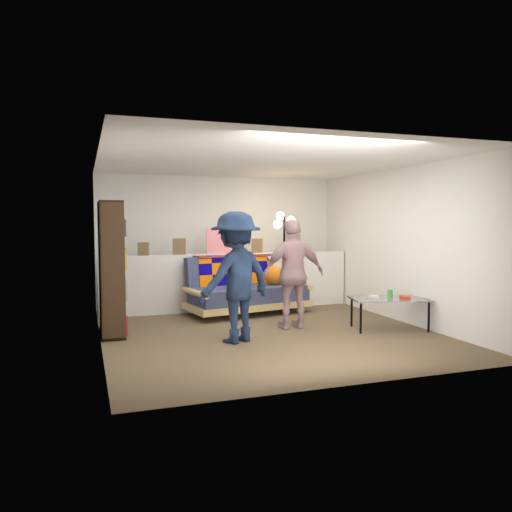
{
  "coord_description": "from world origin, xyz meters",
  "views": [
    {
      "loc": [
        -2.43,
        -6.62,
        1.57
      ],
      "look_at": [
        0.0,
        0.4,
        1.05
      ],
      "focal_mm": 35.0,
      "sensor_mm": 36.0,
      "label": 1
    }
  ],
  "objects": [
    {
      "name": "ground",
      "position": [
        0.0,
        0.0,
        0.0
      ],
      "size": [
        5.0,
        5.0,
        0.0
      ],
      "primitive_type": "plane",
      "color": "brown",
      "rests_on": "ground"
    },
    {
      "name": "room_shell",
      "position": [
        0.0,
        0.47,
        1.67
      ],
      "size": [
        4.6,
        5.05,
        2.45
      ],
      "color": "silver",
      "rests_on": "ground"
    },
    {
      "name": "half_wall_ledge",
      "position": [
        0.0,
        1.8,
        0.5
      ],
      "size": [
        4.45,
        0.15,
        1.0
      ],
      "primitive_type": "cube",
      "color": "silver",
      "rests_on": "ground"
    },
    {
      "name": "ledge_decor",
      "position": [
        -0.23,
        1.78,
        1.18
      ],
      "size": [
        2.97,
        0.02,
        0.45
      ],
      "color": "brown",
      "rests_on": "half_wall_ledge"
    },
    {
      "name": "futon_sofa",
      "position": [
        0.19,
        1.42,
        0.41
      ],
      "size": [
        2.18,
        1.31,
        0.88
      ],
      "color": "tan",
      "rests_on": "ground"
    },
    {
      "name": "bookshelf",
      "position": [
        -2.08,
        0.52,
        0.86
      ],
      "size": [
        0.31,
        0.92,
        1.84
      ],
      "color": "black",
      "rests_on": "ground"
    },
    {
      "name": "coffee_table",
      "position": [
        1.75,
        -0.49,
        0.43
      ],
      "size": [
        1.2,
        0.86,
        0.57
      ],
      "color": "black",
      "rests_on": "ground"
    },
    {
      "name": "floor_lamp",
      "position": [
        0.9,
        1.52,
        1.23
      ],
      "size": [
        0.4,
        0.34,
        1.73
      ],
      "color": "black",
      "rests_on": "ground"
    },
    {
      "name": "person_left",
      "position": [
        -0.58,
        -0.47,
        0.85
      ],
      "size": [
        1.25,
        1.01,
        1.69
      ],
      "primitive_type": "imported",
      "rotation": [
        0.0,
        0.0,
        3.55
      ],
      "color": "black",
      "rests_on": "ground"
    },
    {
      "name": "person_right",
      "position": [
        0.46,
        0.04,
        0.8
      ],
      "size": [
        0.94,
        0.39,
        1.61
      ],
      "primitive_type": "imported",
      "rotation": [
        0.0,
        0.0,
        3.14
      ],
      "color": "pink",
      "rests_on": "ground"
    }
  ]
}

